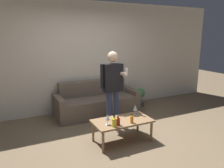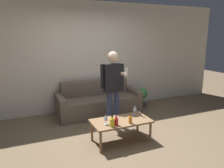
% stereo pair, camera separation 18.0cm
% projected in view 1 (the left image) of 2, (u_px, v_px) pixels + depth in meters
% --- Properties ---
extents(ground_plane, '(16.00, 16.00, 0.00)m').
position_uv_depth(ground_plane, '(119.00, 142.00, 3.95)').
color(ground_plane, '#756047').
extents(wall_back, '(8.00, 0.06, 2.70)m').
position_uv_depth(wall_back, '(82.00, 57.00, 5.41)').
color(wall_back, beige).
rests_on(wall_back, ground_plane).
extents(couch, '(1.98, 0.82, 0.79)m').
position_uv_depth(couch, '(96.00, 102.00, 5.32)').
color(couch, '#6B5B4C').
rests_on(couch, ground_plane).
extents(coffee_table, '(1.05, 0.55, 0.41)m').
position_uv_depth(coffee_table, '(122.00, 122.00, 3.89)').
color(coffee_table, '#8E6B47').
rests_on(coffee_table, ground_plane).
extents(bottle_orange, '(0.06, 0.06, 0.16)m').
position_uv_depth(bottle_orange, '(132.00, 119.00, 3.75)').
color(bottle_orange, orange).
rests_on(bottle_orange, coffee_table).
extents(bottle_green, '(0.08, 0.08, 0.19)m').
position_uv_depth(bottle_green, '(114.00, 122.00, 3.60)').
color(bottle_green, yellow).
rests_on(bottle_green, coffee_table).
extents(bottle_dark, '(0.07, 0.07, 0.16)m').
position_uv_depth(bottle_dark, '(118.00, 121.00, 3.66)').
color(bottle_dark, '#B21E1E').
rests_on(bottle_dark, coffee_table).
extents(wine_glass_near, '(0.08, 0.08, 0.19)m').
position_uv_depth(wine_glass_near, '(135.00, 108.00, 4.14)').
color(wine_glass_near, silver).
rests_on(wine_glass_near, coffee_table).
extents(wine_glass_far, '(0.08, 0.08, 0.19)m').
position_uv_depth(wine_glass_far, '(108.00, 117.00, 3.66)').
color(wine_glass_far, silver).
rests_on(wine_glass_far, coffee_table).
extents(person_standing_front, '(0.47, 0.41, 1.57)m').
position_uv_depth(person_standing_front, '(113.00, 83.00, 4.43)').
color(person_standing_front, navy).
rests_on(person_standing_front, ground_plane).
extents(potted_plant, '(0.27, 0.27, 0.49)m').
position_uv_depth(potted_plant, '(140.00, 95.00, 5.92)').
color(potted_plant, '#4C4C51').
rests_on(potted_plant, ground_plane).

